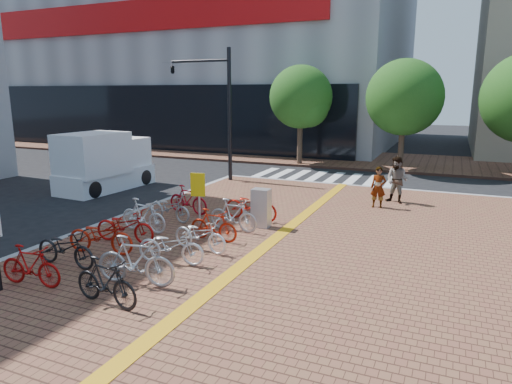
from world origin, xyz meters
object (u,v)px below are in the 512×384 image
at_px(bike_6, 188,200).
at_px(bike_8, 135,261).
at_px(bike_1, 65,248).
at_px(utility_box, 261,208).
at_px(box_truck, 104,163).
at_px(bike_5, 169,208).
at_px(traffic_light_pole, 203,90).
at_px(pedestrian_b, 397,180).
at_px(bike_7, 106,282).
at_px(bike_2, 101,236).
at_px(bike_12, 233,215).
at_px(pedestrian_a, 378,187).
at_px(bike_10, 200,234).
at_px(yellow_sign, 198,190).
at_px(bike_9, 171,246).
at_px(bike_3, 125,226).
at_px(bike_13, 251,205).
at_px(bike_0, 31,266).
at_px(bike_11, 213,225).
at_px(bike_4, 143,215).

height_order(bike_6, bike_8, bike_8).
bearing_deg(bike_1, bike_6, 0.36).
height_order(utility_box, box_truck, box_truck).
distance_m(bike_5, traffic_light_pole, 9.06).
bearing_deg(pedestrian_b, bike_1, -104.75).
bearing_deg(bike_5, bike_7, -150.30).
xyz_separation_m(bike_2, bike_5, (-0.12, 3.48, -0.04)).
xyz_separation_m(bike_2, utility_box, (3.03, 4.08, 0.13)).
height_order(bike_12, pedestrian_a, pedestrian_a).
bearing_deg(bike_10, bike_6, 45.07).
height_order(bike_10, yellow_sign, yellow_sign).
xyz_separation_m(bike_9, pedestrian_b, (4.50, 9.16, 0.45)).
distance_m(bike_3, bike_7, 4.14).
relative_size(bike_8, bike_13, 0.99).
distance_m(bike_5, bike_13, 2.79).
bearing_deg(bike_0, bike_7, -98.49).
height_order(bike_12, yellow_sign, yellow_sign).
distance_m(bike_9, bike_13, 4.56).
bearing_deg(pedestrian_b, traffic_light_pole, -171.70).
relative_size(bike_7, pedestrian_b, 0.92).
bearing_deg(pedestrian_b, bike_7, -91.95).
bearing_deg(bike_5, bike_11, -110.67).
bearing_deg(bike_5, box_truck, 65.72).
bearing_deg(yellow_sign, bike_9, -71.72).
distance_m(bike_3, traffic_light_pole, 11.20).
relative_size(bike_3, bike_4, 1.06).
bearing_deg(bike_0, bike_1, 3.49).
relative_size(bike_1, bike_7, 1.10).
xyz_separation_m(bike_1, box_truck, (-6.10, 8.36, 0.63)).
distance_m(bike_3, bike_13, 4.37).
relative_size(bike_1, bike_4, 1.05).
xyz_separation_m(bike_7, pedestrian_a, (3.84, 10.63, 0.28)).
height_order(bike_8, box_truck, box_truck).
height_order(bike_1, bike_13, bike_13).
relative_size(bike_2, bike_9, 1.06).
xyz_separation_m(bike_12, box_truck, (-8.65, 3.96, 0.60)).
height_order(bike_0, yellow_sign, yellow_sign).
height_order(bike_3, bike_6, bike_6).
xyz_separation_m(bike_6, bike_10, (2.43, -3.31, -0.05)).
bearing_deg(bike_8, box_truck, 36.35).
relative_size(bike_11, bike_13, 0.81).
xyz_separation_m(bike_7, traffic_light_pole, (-5.36, 13.47, 3.92)).
bearing_deg(pedestrian_a, utility_box, -129.48).
bearing_deg(bike_8, bike_3, 35.05).
xyz_separation_m(bike_2, bike_4, (-0.16, 2.10, 0.03)).
xyz_separation_m(bike_0, bike_9, (2.13, 2.44, -0.00)).
xyz_separation_m(utility_box, yellow_sign, (-1.91, -0.73, 0.59)).
relative_size(bike_1, box_truck, 0.39).
relative_size(bike_9, bike_12, 1.06).
bearing_deg(utility_box, bike_5, -169.11).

